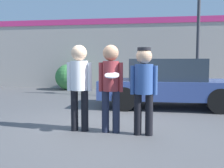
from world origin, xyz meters
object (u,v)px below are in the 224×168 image
at_px(person_middle_with_frisbee, 111,80).
at_px(shrub, 68,77).
at_px(parked_car_near, 168,83).
at_px(person_left, 79,80).
at_px(person_right, 144,83).

bearing_deg(person_middle_with_frisbee, shrub, 114.52).
relative_size(person_middle_with_frisbee, parked_car_near, 0.41).
relative_size(person_left, parked_car_near, 0.41).
relative_size(person_right, shrub, 1.28).
bearing_deg(person_left, parked_car_near, 57.44).
distance_m(parked_car_near, shrub, 6.50).
height_order(person_middle_with_frisbee, shrub, person_middle_with_frisbee).
relative_size(person_left, person_middle_with_frisbee, 1.00).
xyz_separation_m(person_left, person_middle_with_frisbee, (0.66, -0.02, -0.01)).
distance_m(person_middle_with_frisbee, parked_car_near, 3.45).
xyz_separation_m(person_middle_with_frisbee, shrub, (-3.45, 7.56, -0.40)).
bearing_deg(shrub, person_right, -61.74).
height_order(person_right, parked_car_near, person_right).
relative_size(person_left, shrub, 1.33).
distance_m(person_left, person_right, 1.33).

